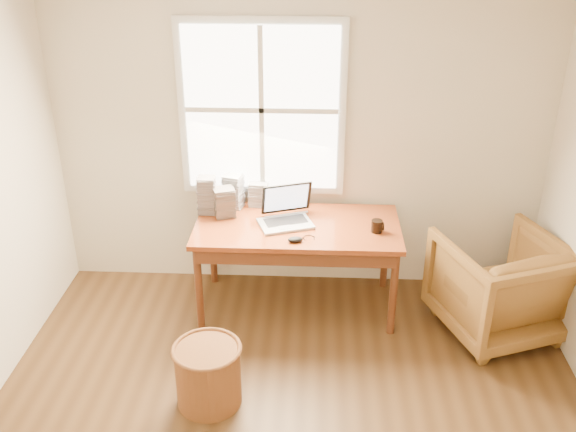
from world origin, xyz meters
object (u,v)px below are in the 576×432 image
(coffee_mug, at_px, (377,226))
(laptop, at_px, (285,209))
(wicker_stool, at_px, (208,375))
(cd_stack_a, at_px, (233,191))
(armchair, at_px, (500,285))
(desk, at_px, (297,227))

(coffee_mug, bearing_deg, laptop, 161.01)
(wicker_stool, distance_m, cd_stack_a, 1.62)
(laptop, xyz_separation_m, coffee_mug, (0.70, -0.08, -0.09))
(laptop, height_order, cd_stack_a, cd_stack_a)
(laptop, distance_m, cd_stack_a, 0.54)
(armchair, bearing_deg, laptop, -28.88)
(armchair, distance_m, cd_stack_a, 2.21)
(desk, bearing_deg, wicker_stool, -114.85)
(laptop, distance_m, coffee_mug, 0.71)
(laptop, bearing_deg, desk, -12.58)
(coffee_mug, height_order, cd_stack_a, cd_stack_a)
(wicker_stool, bearing_deg, coffee_mug, 43.11)
(laptop, relative_size, cd_stack_a, 1.34)
(cd_stack_a, bearing_deg, coffee_mug, -19.02)
(armchair, bearing_deg, cd_stack_a, -35.45)
(cd_stack_a, bearing_deg, laptop, -35.26)
(laptop, bearing_deg, wicker_stool, -130.86)
(armchair, relative_size, laptop, 2.27)
(desk, distance_m, wicker_stool, 1.39)
(desk, relative_size, coffee_mug, 16.58)
(desk, distance_m, cd_stack_a, 0.64)
(armchair, distance_m, coffee_mug, 1.04)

